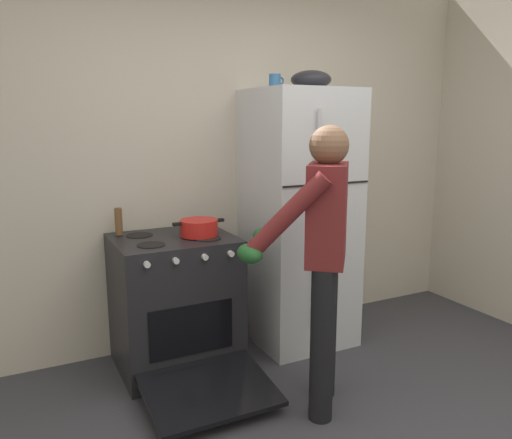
# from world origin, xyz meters

# --- Properties ---
(kitchen_wall_back) EXTENTS (6.00, 0.10, 2.70)m
(kitchen_wall_back) POSITION_xyz_m (0.00, 1.95, 1.35)
(kitchen_wall_back) COLOR beige
(kitchen_wall_back) RESTS_ON ground
(refrigerator) EXTENTS (0.68, 0.72, 1.84)m
(refrigerator) POSITION_xyz_m (0.47, 1.57, 0.92)
(refrigerator) COLOR silver
(refrigerator) RESTS_ON ground
(stove_range) EXTENTS (0.76, 1.20, 0.89)m
(stove_range) POSITION_xyz_m (-0.48, 1.55, 0.43)
(stove_range) COLOR black
(stove_range) RESTS_ON ground
(person_cook) EXTENTS (0.67, 0.70, 1.60)m
(person_cook) POSITION_xyz_m (0.09, 0.73, 0.95)
(person_cook) COLOR black
(person_cook) RESTS_ON ground
(red_pot) EXTENTS (0.35, 0.25, 0.10)m
(red_pot) POSITION_xyz_m (-0.32, 1.52, 0.94)
(red_pot) COLOR red
(red_pot) RESTS_ON stove_range
(coffee_mug) EXTENTS (0.11, 0.08, 0.10)m
(coffee_mug) POSITION_xyz_m (0.29, 1.62, 1.88)
(coffee_mug) COLOR #2D6093
(coffee_mug) RESTS_ON refrigerator
(pepper_mill) EXTENTS (0.05, 0.05, 0.18)m
(pepper_mill) POSITION_xyz_m (-0.78, 1.77, 0.98)
(pepper_mill) COLOR brown
(pepper_mill) RESTS_ON stove_range
(mixing_bowl) EXTENTS (0.28, 0.28, 0.13)m
(mixing_bowl) POSITION_xyz_m (0.55, 1.57, 1.90)
(mixing_bowl) COLOR black
(mixing_bowl) RESTS_ON refrigerator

